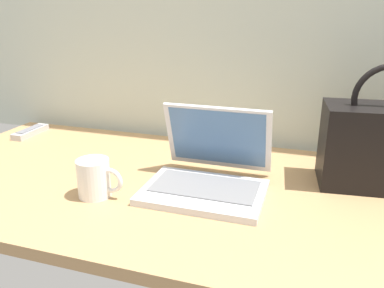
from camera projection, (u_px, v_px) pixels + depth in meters
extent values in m
cube|color=tan|center=(176.00, 188.00, 1.08)|extent=(1.60, 0.76, 0.03)
cube|color=silver|center=(203.00, 192.00, 1.00)|extent=(0.31, 0.22, 0.02)
cube|color=slate|center=(205.00, 186.00, 1.01)|extent=(0.27, 0.14, 0.00)
cube|color=silver|center=(218.00, 138.00, 1.09)|extent=(0.30, 0.07, 0.19)
cube|color=#4C72A5|center=(217.00, 138.00, 1.09)|extent=(0.27, 0.06, 0.17)
cylinder|color=white|center=(94.00, 178.00, 0.99)|extent=(0.08, 0.08, 0.10)
torus|color=white|center=(110.00, 180.00, 0.97)|extent=(0.07, 0.01, 0.07)
cylinder|color=brown|center=(92.00, 162.00, 0.97)|extent=(0.07, 0.07, 0.00)
cube|color=#B7B7B7|center=(30.00, 132.00, 1.48)|extent=(0.05, 0.16, 0.02)
cube|color=slate|center=(30.00, 129.00, 1.47)|extent=(0.03, 0.12, 0.00)
cube|color=black|center=(381.00, 147.00, 1.03)|extent=(0.32, 0.19, 0.22)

